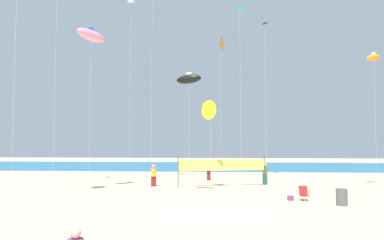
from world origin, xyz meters
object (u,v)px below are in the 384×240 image
Objects in this scene: trash_barrel at (342,197)px; kite_cyan_diamond at (240,19)px; beachgoer_mustard_shirt at (154,175)px; kite_black_inflatable at (189,79)px; volleyball_net at (222,166)px; beach_handbag at (290,198)px; kite_orange_delta at (220,44)px; beachgoer_olive_shirt at (265,173)px; kite_yellow_delta at (210,110)px; kite_black_diamond at (265,27)px; folding_beach_chair at (304,193)px; kite_pink_inflatable at (91,36)px; beachgoer_charcoal_shirt at (209,171)px; kite_orange_inflatable at (373,58)px.

kite_cyan_diamond is at bearing 122.58° from trash_barrel.
kite_black_inflatable is (3.16, -4.02, 7.12)m from beachgoer_mustard_shirt.
volleyball_net is 8.01m from beach_handbag.
beach_handbag is 16.06m from kite_orange_delta.
beachgoer_olive_shirt is 7.43m from kite_yellow_delta.
kite_yellow_delta is 4.01m from kite_black_inflatable.
beach_handbag is 20.12m from kite_black_diamond.
volleyball_net is (-3.67, -1.49, 0.66)m from beachgoer_olive_shirt.
volleyball_net reaches higher than folding_beach_chair.
kite_yellow_delta is at bearing -125.19° from kite_black_diamond.
beachgoer_mustard_shirt is 0.14× the size of kite_pink_inflatable.
kite_cyan_diamond is at bearing 135.81° from beachgoer_olive_shirt.
kite_cyan_diamond is at bearing 93.27° from beachgoer_charcoal_shirt.
beachgoer_charcoal_shirt is at bearing 66.06° from beachgoer_olive_shirt.
volleyball_net is 0.45× the size of kite_black_diamond.
beachgoer_charcoal_shirt reaches higher than beach_handbag.
beachgoer_mustard_shirt is at bearing 128.23° from kite_black_inflatable.
beachgoer_mustard_shirt is 18.85m from kite_black_diamond.
beachgoer_olive_shirt is at bearing 19.08° from kite_pink_inflatable.
kite_cyan_diamond is at bearing 107.15° from folding_beach_chair.
beachgoer_mustard_shirt reaches higher than beach_handbag.
kite_black_inflatable is at bearing -122.46° from kite_black_diamond.
kite_orange_delta is at bearing 107.17° from folding_beach_chair.
kite_black_inflatable is (-7.32, 2.28, 7.60)m from folding_beach_chair.
kite_yellow_delta is 0.81× the size of kite_black_inflatable.
volleyball_net is 11.21m from kite_orange_delta.
kite_orange_delta is at bearing -139.68° from kite_black_diamond.
beach_handbag is at bearing -19.73° from kite_black_inflatable.
kite_yellow_delta is 0.47× the size of kite_cyan_diamond.
kite_orange_inflatable is at bearing 7.19° from kite_pink_inflatable.
folding_beach_chair is 10.80m from kite_black_inflatable.
kite_orange_delta is at bearing 30.55° from kite_pink_inflatable.
kite_yellow_delta is at bearing 12.53° from kite_pink_inflatable.
volleyball_net is 1.03× the size of kite_yellow_delta.
folding_beach_chair is 0.12× the size of volleyball_net.
kite_orange_delta reaches higher than beachgoer_olive_shirt.
kite_black_inflatable is (-14.50, -3.96, -2.25)m from kite_orange_inflatable.
beachgoer_mustard_shirt is 9.44m from beachgoer_olive_shirt.
kite_cyan_diamond reaches higher than beachgoer_olive_shirt.
beachgoer_charcoal_shirt is 0.15× the size of kite_orange_inflatable.
kite_black_diamond is at bearing 161.33° from beachgoer_mustard_shirt.
beachgoer_charcoal_shirt is at bearing 81.95° from kite_black_inflatable.
folding_beach_chair is 2.37m from trash_barrel.
kite_orange_inflatable reaches higher than kite_yellow_delta.
kite_black_inflatable is at bearing -133.34° from kite_cyan_diamond.
beachgoer_olive_shirt is 0.15× the size of kite_pink_inflatable.
beachgoer_mustard_shirt is 1.99× the size of folding_beach_chair.
kite_orange_delta is (-0.04, 2.64, 10.90)m from volleyball_net.
beachgoer_mustard_shirt is at bearing -175.99° from volleyball_net.
kite_orange_inflatable is 15.20m from kite_black_inflatable.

